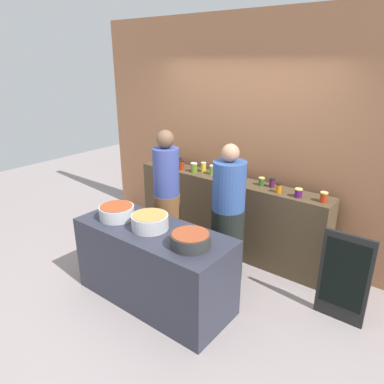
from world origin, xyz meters
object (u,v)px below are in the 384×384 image
(preserve_jar_6, at_px, (203,167))
(preserve_jar_10, at_px, (262,181))
(cooking_pot_left, at_px, (117,212))
(preserve_jar_8, at_px, (223,173))
(cooking_pot_center, at_px, (150,222))
(preserve_jar_1, at_px, (167,159))
(preserve_jar_3, at_px, (179,163))
(preserve_jar_4, at_px, (182,165))
(preserve_jar_12, at_px, (279,188))
(cook_with_tongs, at_px, (167,206))
(preserve_jar_7, at_px, (212,170))
(chalkboard_sign, at_px, (344,278))
(cook_in_cap, at_px, (228,222))
(preserve_jar_0, at_px, (159,159))
(preserve_jar_2, at_px, (167,163))
(cooking_pot_right, at_px, (190,240))
(preserve_jar_5, at_px, (194,167))
(preserve_jar_9, at_px, (237,174))
(preserve_jar_14, at_px, (324,197))
(preserve_jar_11, at_px, (272,183))
(preserve_jar_13, at_px, (298,193))

(preserve_jar_6, distance_m, preserve_jar_10, 0.88)
(cooking_pot_left, bearing_deg, preserve_jar_8, 74.05)
(cooking_pot_center, bearing_deg, preserve_jar_6, 105.13)
(preserve_jar_1, height_order, preserve_jar_3, preserve_jar_1)
(preserve_jar_8, bearing_deg, preserve_jar_4, -174.74)
(preserve_jar_12, distance_m, cook_with_tongs, 1.34)
(preserve_jar_7, relative_size, chalkboard_sign, 0.14)
(preserve_jar_4, distance_m, cook_in_cap, 1.27)
(preserve_jar_0, height_order, preserve_jar_12, preserve_jar_0)
(preserve_jar_1, distance_m, preserve_jar_4, 0.39)
(cook_with_tongs, bearing_deg, preserve_jar_2, 131.05)
(cooking_pot_right, relative_size, cook_in_cap, 0.23)
(preserve_jar_0, height_order, cooking_pot_center, preserve_jar_0)
(preserve_jar_5, xyz_separation_m, preserve_jar_7, (0.26, 0.05, 0.00))
(preserve_jar_8, bearing_deg, preserve_jar_9, 21.66)
(preserve_jar_9, height_order, cooking_pot_center, preserve_jar_9)
(preserve_jar_14, bearing_deg, preserve_jar_1, 177.85)
(preserve_jar_11, height_order, cook_with_tongs, cook_with_tongs)
(preserve_jar_1, relative_size, preserve_jar_7, 1.07)
(preserve_jar_11, distance_m, cooking_pot_right, 1.50)
(preserve_jar_14, bearing_deg, preserve_jar_11, 171.85)
(preserve_jar_9, bearing_deg, preserve_jar_3, -176.63)
(preserve_jar_3, bearing_deg, cooking_pot_left, -76.92)
(preserve_jar_14, height_order, cooking_pot_left, preserve_jar_14)
(preserve_jar_2, distance_m, preserve_jar_8, 0.91)
(cooking_pot_center, relative_size, chalkboard_sign, 0.40)
(preserve_jar_7, bearing_deg, preserve_jar_2, -173.65)
(preserve_jar_13, relative_size, chalkboard_sign, 0.11)
(preserve_jar_7, bearing_deg, preserve_jar_13, -3.67)
(preserve_jar_2, distance_m, preserve_jar_5, 0.46)
(preserve_jar_1, distance_m, preserve_jar_10, 1.55)
(preserve_jar_6, xyz_separation_m, preserve_jar_9, (0.52, 0.02, -0.00))
(preserve_jar_2, distance_m, cooking_pot_right, 2.03)
(preserve_jar_2, bearing_deg, preserve_jar_9, 7.05)
(preserve_jar_5, relative_size, preserve_jar_6, 0.96)
(preserve_jar_9, height_order, preserve_jar_14, preserve_jar_9)
(preserve_jar_4, height_order, preserve_jar_13, preserve_jar_4)
(cooking_pot_left, xyz_separation_m, cook_in_cap, (0.87, 0.86, -0.18))
(cook_in_cap, bearing_deg, preserve_jar_9, 113.54)
(preserve_jar_11, bearing_deg, cook_with_tongs, -140.34)
(preserve_jar_0, distance_m, preserve_jar_4, 0.48)
(preserve_jar_11, relative_size, cooking_pot_right, 0.29)
(preserve_jar_7, xyz_separation_m, cooking_pot_left, (-0.23, -1.45, -0.16))
(preserve_jar_9, relative_size, cooking_pot_center, 0.33)
(preserve_jar_11, height_order, preserve_jar_12, preserve_jar_12)
(preserve_jar_14, height_order, cook_with_tongs, cook_with_tongs)
(preserve_jar_2, height_order, cooking_pot_right, preserve_jar_2)
(preserve_jar_11, xyz_separation_m, cooking_pot_right, (-0.07, -1.49, -0.16))
(preserve_jar_9, bearing_deg, preserve_jar_1, -179.28)
(preserve_jar_5, relative_size, cooking_pot_right, 0.34)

